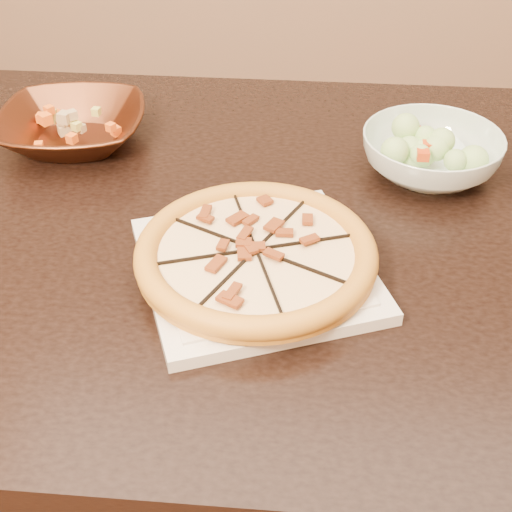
% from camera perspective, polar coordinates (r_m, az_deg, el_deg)
% --- Properties ---
extents(floor, '(4.00, 4.00, 0.02)m').
position_cam_1_polar(floor, '(1.64, 3.08, -17.48)').
color(floor, brown).
rests_on(floor, ground).
extents(dining_table, '(1.48, 0.96, 0.75)m').
position_cam_1_polar(dining_table, '(1.10, -4.37, -0.66)').
color(dining_table, black).
rests_on(dining_table, floor).
extents(plate, '(0.36, 0.36, 0.02)m').
position_cam_1_polar(plate, '(0.93, 0.00, -0.95)').
color(plate, beige).
rests_on(plate, dining_table).
extents(pizza, '(0.31, 0.31, 0.03)m').
position_cam_1_polar(pizza, '(0.91, -0.00, 0.20)').
color(pizza, orange).
rests_on(pizza, plate).
extents(bronze_bowl, '(0.26, 0.26, 0.06)m').
position_cam_1_polar(bronze_bowl, '(1.25, -14.40, 9.93)').
color(bronze_bowl, '#562A16').
rests_on(bronze_bowl, dining_table).
extents(mixed_dish, '(0.10, 0.11, 0.03)m').
position_cam_1_polar(mixed_dish, '(1.23, -14.79, 11.72)').
color(mixed_dish, tan).
rests_on(mixed_dish, bronze_bowl).
extents(salad_bowl, '(0.23, 0.23, 0.07)m').
position_cam_1_polar(salad_bowl, '(1.15, 13.81, 7.89)').
color(salad_bowl, silver).
rests_on(salad_bowl, dining_table).
extents(salad, '(0.11, 0.10, 0.04)m').
position_cam_1_polar(salad, '(1.13, 14.17, 10.14)').
color(salad, '#9FB870').
rests_on(salad, salad_bowl).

